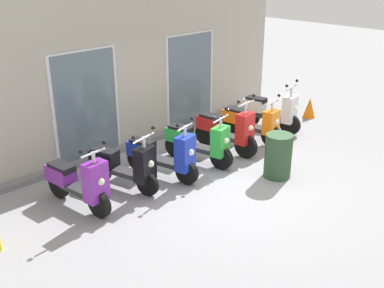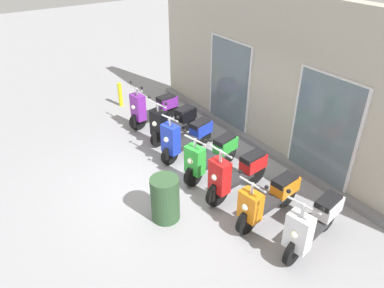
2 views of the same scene
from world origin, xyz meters
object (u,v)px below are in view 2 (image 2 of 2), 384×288
object	(u,v)px
scooter_white	(313,223)
scooter_purple	(153,108)
scooter_black	(173,121)
trash_bin	(165,199)
scooter_red	(237,173)
curb_bollard	(120,95)
scooter_blue	(186,137)
scooter_green	(211,156)
scooter_orange	(269,198)

from	to	relation	value
scooter_white	scooter_purple	bearing A→B (deg)	179.62
scooter_black	trash_bin	world-z (taller)	scooter_black
scooter_red	curb_bollard	xyz separation A→B (m)	(-5.09, -0.08, -0.16)
curb_bollard	scooter_red	bearing A→B (deg)	0.93
scooter_black	scooter_blue	size ratio (longest dim) A/B	0.95
scooter_purple	scooter_red	world-z (taller)	scooter_red
scooter_black	scooter_green	distance (m)	1.76
scooter_green	trash_bin	world-z (taller)	scooter_green
scooter_orange	scooter_purple	bearing A→B (deg)	178.31
scooter_blue	scooter_white	xyz separation A→B (m)	(3.54, 0.09, 0.04)
scooter_red	scooter_black	bearing A→B (deg)	176.40
scooter_green	trash_bin	distance (m)	1.63
scooter_orange	scooter_red	bearing A→B (deg)	-178.73
scooter_purple	scooter_green	size ratio (longest dim) A/B	0.98
scooter_black	scooter_white	xyz separation A→B (m)	(4.34, -0.05, 0.03)
scooter_purple	scooter_orange	distance (m)	4.41
trash_bin	scooter_green	bearing A→B (deg)	112.97
scooter_blue	scooter_red	bearing A→B (deg)	-0.78
scooter_black	scooter_red	size ratio (longest dim) A/B	0.94
scooter_white	curb_bollard	world-z (taller)	scooter_white
scooter_purple	scooter_black	distance (m)	0.96
scooter_green	scooter_blue	bearing A→B (deg)	179.38
scooter_blue	trash_bin	world-z (taller)	scooter_blue
scooter_red	scooter_blue	bearing A→B (deg)	179.22
scooter_black	trash_bin	distance (m)	2.90
scooter_green	scooter_red	size ratio (longest dim) A/B	0.98
scooter_black	scooter_white	world-z (taller)	scooter_white
scooter_black	scooter_red	world-z (taller)	scooter_red
scooter_white	trash_bin	size ratio (longest dim) A/B	1.82
scooter_orange	scooter_green	bearing A→B (deg)	-179.83
scooter_orange	curb_bollard	size ratio (longest dim) A/B	2.29
scooter_orange	scooter_white	bearing A→B (deg)	6.09
scooter_black	scooter_red	distance (m)	2.60
scooter_purple	trash_bin	distance (m)	3.73
curb_bollard	trash_bin	xyz separation A→B (m)	(4.89, -1.40, 0.08)
scooter_purple	curb_bollard	world-z (taller)	scooter_purple
scooter_purple	scooter_white	distance (m)	5.30
scooter_blue	scooter_green	size ratio (longest dim) A/B	1.01
curb_bollard	trash_bin	distance (m)	5.08
scooter_red	scooter_orange	bearing A→B (deg)	1.27
scooter_orange	scooter_blue	bearing A→B (deg)	179.89
scooter_white	scooter_red	bearing A→B (deg)	-176.27
curb_bollard	scooter_blue	bearing A→B (deg)	1.85
scooter_orange	trash_bin	xyz separation A→B (m)	(-1.06, -1.51, -0.03)
scooter_orange	curb_bollard	world-z (taller)	scooter_orange
scooter_purple	scooter_blue	size ratio (longest dim) A/B	0.97
scooter_green	scooter_red	distance (m)	0.84
scooter_green	trash_bin	bearing A→B (deg)	-67.03
scooter_green	scooter_red	xyz separation A→B (m)	(0.84, -0.01, 0.05)
scooter_purple	scooter_green	xyz separation A→B (m)	(2.71, -0.14, -0.01)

